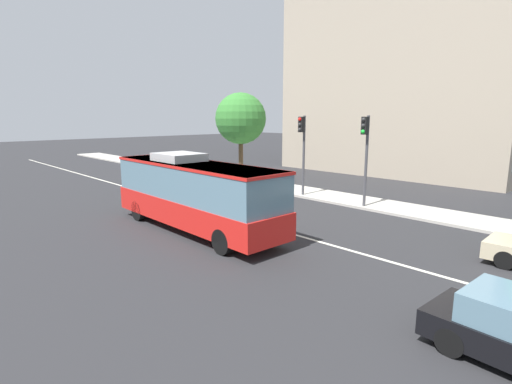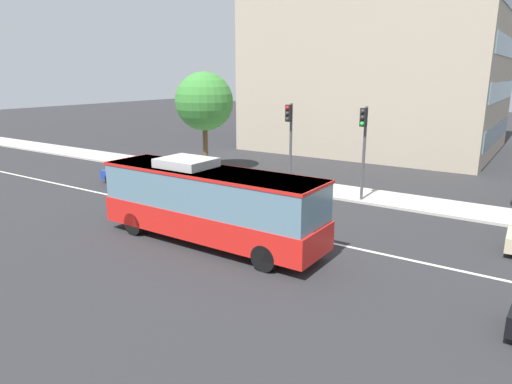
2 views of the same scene
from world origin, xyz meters
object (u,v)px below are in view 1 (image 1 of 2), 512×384
object	(u,v)px
sedan_blue	(174,177)
traffic_light_near_corner	(302,142)
traffic_light_mid_block	(365,146)
street_tree_kerbside_centre	(241,119)
transit_bus	(194,191)

from	to	relation	value
sedan_blue	traffic_light_near_corner	world-z (taller)	traffic_light_near_corner
traffic_light_near_corner	traffic_light_mid_block	bearing A→B (deg)	91.75
traffic_light_mid_block	street_tree_kerbside_centre	size ratio (longest dim) A/B	0.74
traffic_light_near_corner	street_tree_kerbside_centre	world-z (taller)	street_tree_kerbside_centre
transit_bus	sedan_blue	world-z (taller)	transit_bus
sedan_blue	street_tree_kerbside_centre	world-z (taller)	street_tree_kerbside_centre
sedan_blue	traffic_light_near_corner	distance (m)	10.13
traffic_light_near_corner	transit_bus	bearing A→B (deg)	11.72
transit_bus	street_tree_kerbside_centre	xyz separation A→B (m)	(-9.29, 11.00, 3.16)
traffic_light_near_corner	traffic_light_mid_block	distance (m)	4.52
sedan_blue	traffic_light_near_corner	xyz separation A→B (m)	(8.85, 4.04, 2.84)
sedan_blue	traffic_light_mid_block	distance (m)	14.24
traffic_light_near_corner	street_tree_kerbside_centre	distance (m)	8.04
transit_bus	traffic_light_near_corner	bearing A→B (deg)	99.91
transit_bus	traffic_light_mid_block	distance (m)	9.95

